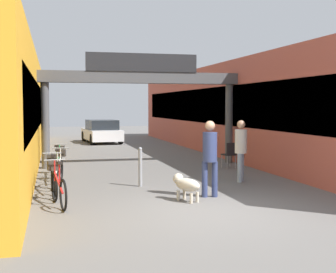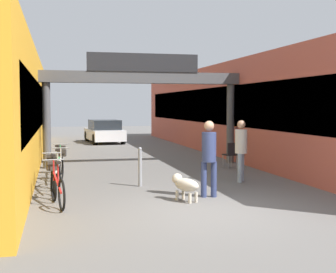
% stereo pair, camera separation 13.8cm
% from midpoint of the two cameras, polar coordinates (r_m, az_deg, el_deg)
% --- Properties ---
extents(ground_plane, '(80.00, 80.00, 0.00)m').
position_cam_midpoint_polar(ground_plane, '(9.65, 4.99, -9.16)').
color(ground_plane, '#605E5B').
extents(storefront_left, '(3.00, 26.00, 3.92)m').
position_cam_midpoint_polar(storefront_left, '(19.99, -19.83, 3.00)').
color(storefront_left, gold).
rests_on(storefront_left, ground_plane).
extents(storefront_right, '(3.00, 26.00, 3.92)m').
position_cam_midpoint_polar(storefront_right, '(21.50, 8.33, 3.22)').
color(storefront_right, '#B25142').
rests_on(storefront_right, ground_plane).
extents(arcade_sign_gateway, '(7.40, 0.47, 3.99)m').
position_cam_midpoint_polar(arcade_sign_gateway, '(16.80, -3.48, 6.09)').
color(arcade_sign_gateway, '#4C4C4F').
rests_on(arcade_sign_gateway, ground_plane).
extents(pedestrian_with_dog, '(0.40, 0.39, 1.80)m').
position_cam_midpoint_polar(pedestrian_with_dog, '(11.03, 4.76, -2.04)').
color(pedestrian_with_dog, navy).
rests_on(pedestrian_with_dog, ground_plane).
extents(pedestrian_companion, '(0.47, 0.47, 1.75)m').
position_cam_midpoint_polar(pedestrian_companion, '(13.36, 8.58, -1.21)').
color(pedestrian_companion, '#8C9EB2').
rests_on(pedestrian_companion, ground_plane).
extents(dog_on_leash, '(0.61, 0.85, 0.60)m').
position_cam_midpoint_polar(dog_on_leash, '(10.64, 1.81, -5.85)').
color(dog_on_leash, beige).
rests_on(dog_on_leash, ground_plane).
extents(bicycle_red_nearest, '(0.47, 1.68, 0.98)m').
position_cam_midpoint_polar(bicycle_red_nearest, '(10.44, -13.67, -5.81)').
color(bicycle_red_nearest, black).
rests_on(bicycle_red_nearest, ground_plane).
extents(bicycle_black_second, '(0.46, 1.69, 0.98)m').
position_cam_midpoint_polar(bicycle_black_second, '(11.95, -14.17, -4.61)').
color(bicycle_black_second, black).
rests_on(bicycle_black_second, ground_plane).
extents(bicycle_silver_third, '(0.46, 1.68, 0.98)m').
position_cam_midpoint_polar(bicycle_silver_third, '(13.34, -13.45, -3.73)').
color(bicycle_silver_third, black).
rests_on(bicycle_silver_third, ground_plane).
extents(bicycle_green_farthest, '(0.47, 1.68, 0.98)m').
position_cam_midpoint_polar(bicycle_green_farthest, '(14.62, -13.53, -3.08)').
color(bicycle_green_farthest, black).
rests_on(bicycle_green_farthest, ground_plane).
extents(bollard_post_metal, '(0.10, 0.10, 1.06)m').
position_cam_midpoint_polar(bollard_post_metal, '(12.51, -3.71, -3.67)').
color(bollard_post_metal, gray).
rests_on(bollard_post_metal, ground_plane).
extents(cafe_chair_black_nearer, '(0.47, 0.47, 0.89)m').
position_cam_midpoint_polar(cafe_chair_black_nearer, '(16.18, 7.33, -1.98)').
color(cafe_chair_black_nearer, gray).
rests_on(cafe_chair_black_nearer, ground_plane).
extents(parked_car_white, '(2.10, 4.14, 1.33)m').
position_cam_midpoint_polar(parked_car_white, '(27.50, -8.24, 0.60)').
color(parked_car_white, silver).
rests_on(parked_car_white, ground_plane).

